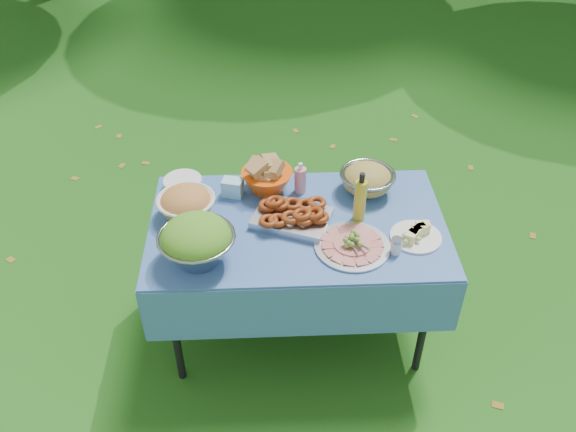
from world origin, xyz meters
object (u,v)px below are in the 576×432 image
object	(u,v)px
pasta_bowl_steel	(367,179)
oil_bottle	(360,197)
picnic_table	(297,278)
charcuterie_platter	(353,241)
salad_bowl	(197,241)
plate_stack	(183,184)
bread_bowl	(267,176)

from	to	relation	value
pasta_bowl_steel	oil_bottle	bearing A→B (deg)	-107.53
picnic_table	charcuterie_platter	xyz separation A→B (m)	(0.25, -0.19, 0.42)
salad_bowl	plate_stack	size ratio (longest dim) A/B	1.72
plate_stack	oil_bottle	world-z (taller)	oil_bottle
salad_bowl	oil_bottle	bearing A→B (deg)	18.97
picnic_table	charcuterie_platter	distance (m)	0.52
bread_bowl	charcuterie_platter	world-z (taller)	bread_bowl
picnic_table	oil_bottle	distance (m)	0.60
salad_bowl	oil_bottle	distance (m)	0.82
charcuterie_platter	oil_bottle	xyz separation A→B (m)	(0.06, 0.21, 0.10)
bread_bowl	pasta_bowl_steel	xyz separation A→B (m)	(0.52, -0.03, -0.01)
pasta_bowl_steel	oil_bottle	xyz separation A→B (m)	(-0.07, -0.23, 0.06)
picnic_table	bread_bowl	xyz separation A→B (m)	(-0.15, 0.29, 0.47)
bread_bowl	oil_bottle	bearing A→B (deg)	-30.14
plate_stack	oil_bottle	distance (m)	0.95
plate_stack	pasta_bowl_steel	distance (m)	0.97
picnic_table	pasta_bowl_steel	xyz separation A→B (m)	(0.38, 0.25, 0.46)
picnic_table	bread_bowl	bearing A→B (deg)	117.00
plate_stack	oil_bottle	size ratio (longest dim) A/B	0.74
bread_bowl	oil_bottle	world-z (taller)	oil_bottle
bread_bowl	charcuterie_platter	size ratio (longest dim) A/B	0.75
salad_bowl	pasta_bowl_steel	bearing A→B (deg)	30.34
charcuterie_platter	oil_bottle	distance (m)	0.24
picnic_table	oil_bottle	size ratio (longest dim) A/B	5.34
pasta_bowl_steel	charcuterie_platter	size ratio (longest dim) A/B	0.79
salad_bowl	pasta_bowl_steel	xyz separation A→B (m)	(0.85, 0.50, -0.04)
salad_bowl	pasta_bowl_steel	distance (m)	0.98
plate_stack	bread_bowl	distance (m)	0.45
plate_stack	oil_bottle	bearing A→B (deg)	-18.18
oil_bottle	picnic_table	bearing A→B (deg)	-175.31
bread_bowl	pasta_bowl_steel	world-z (taller)	bread_bowl
salad_bowl	bread_bowl	xyz separation A→B (m)	(0.32, 0.53, -0.03)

